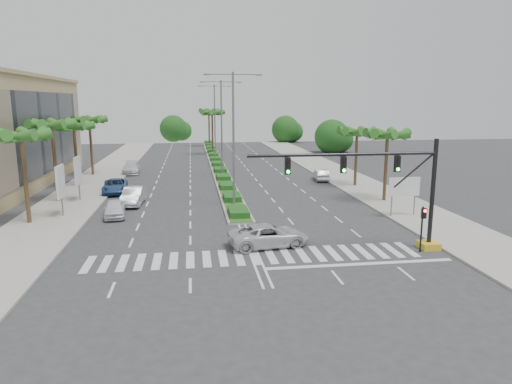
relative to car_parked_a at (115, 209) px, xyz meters
The scene contains 27 objects.
ground 15.40m from the car_parked_a, 48.28° to the right, with size 160.00×160.00×0.00m, color #333335.
footpath_right 26.83m from the car_parked_a, 18.51° to the left, with size 6.00×120.00×0.15m, color gray.
footpath_left 9.88m from the car_parked_a, 120.23° to the left, with size 6.00×120.00×0.15m, color gray.
median 35.05m from the car_parked_a, 73.02° to the left, with size 2.20×75.00×0.20m, color gray.
median_grass 35.05m from the car_parked_a, 73.02° to the left, with size 1.80×75.00×0.04m, color #26591E.
signal_gantry 22.80m from the car_parked_a, 30.48° to the right, with size 12.60×1.20×7.20m.
pedestrian_signal 24.16m from the car_parked_a, 30.26° to the right, with size 0.28×0.36×3.00m.
direction_sign 24.05m from the car_parked_a, ahead, with size 2.70×0.11×3.40m.
billboard_near 4.85m from the car_parked_a, behind, with size 0.18×2.10×4.35m.
billboard_far 8.11m from the car_parked_a, 123.19° to the left, with size 0.18×2.10×4.35m.
palm_left_near 8.79m from the car_parked_a, 166.69° to the right, with size 4.57×4.68×7.55m.
palm_left_mid 11.06m from the car_parked_a, 133.86° to the left, with size 4.57×4.68×7.95m.
palm_left_far 16.84m from the car_parked_a, 113.34° to the left, with size 4.57×4.68×7.35m.
palm_left_end 24.18m from the car_parked_a, 105.55° to the left, with size 4.57×4.68×7.75m.
palm_right_near 25.47m from the car_parked_a, ahead, with size 4.57×4.68×7.05m.
palm_right_far 27.38m from the car_parked_a, 23.04° to the left, with size 4.57×4.68×6.75m.
palm_median_a 45.17m from the car_parked_a, 76.76° to the left, with size 4.57×4.68×8.05m.
palm_median_b 59.76m from the car_parked_a, 80.08° to the left, with size 4.57×4.68×8.05m.
streetlight_near 12.18m from the car_parked_a, 13.82° to the left, with size 5.10×0.25×12.00m.
streetlight_mid 22.02m from the car_parked_a, 61.07° to the left, with size 5.10×0.25×12.00m.
streetlight_far 36.52m from the car_parked_a, 73.48° to the left, with size 5.10×0.25×12.00m.
car_parked_a is the anchor object (origin of this frame).
car_parked_b 4.66m from the car_parked_a, 77.68° to the left, with size 1.73×4.95×1.63m, color #BBBCC1.
car_parked_c 10.47m from the car_parked_a, 98.60° to the left, with size 2.45×5.31×1.47m, color #2A4B80.
car_parked_d 23.76m from the car_parked_a, 93.77° to the left, with size 2.10×5.16×1.50m, color silver.
car_crossing 14.87m from the car_parked_a, 39.79° to the right, with size 2.47×5.35×1.49m, color silver.
car_right 26.59m from the car_parked_a, 34.02° to the left, with size 1.44×4.14×1.36m, color silver.
Camera 1 is at (-3.72, -26.76, 9.52)m, focal length 32.00 mm.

